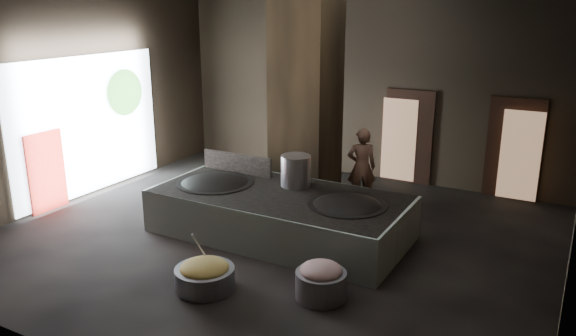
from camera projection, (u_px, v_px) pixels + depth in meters
The scene contains 26 objects.
floor at pixel (274, 238), 10.71m from camera, with size 10.00×9.00×0.10m, color black.
back_wall at pixel (365, 87), 13.88m from camera, with size 10.00×0.10×4.50m, color black.
front_wall at pixel (67, 192), 6.23m from camera, with size 10.00×0.10×4.50m, color black.
left_wall at pixel (75, 98), 12.38m from camera, with size 0.10×9.00×4.50m, color black.
pillar at pixel (306, 102), 11.79m from camera, with size 1.20×1.20×4.50m, color black.
hearth_platform at pixel (280, 214), 10.64m from camera, with size 4.76×2.28×0.83m, color silver.
platform_cap at pixel (280, 194), 10.52m from camera, with size 4.66×2.24×0.03m, color black.
wok_left at pixel (215, 186), 11.17m from camera, with size 1.50×1.50×0.41m, color black.
wok_left_rim at pixel (215, 183), 11.15m from camera, with size 1.53×1.53×0.05m, color black.
wok_right at pixel (347, 209), 9.96m from camera, with size 1.40×1.40×0.39m, color black.
wok_right_rim at pixel (347, 205), 9.94m from camera, with size 1.43×1.43×0.05m, color black.
stock_pot at pixel (296, 171), 10.87m from camera, with size 0.58×0.58×0.62m, color #B3B4BB.
splash_guard at pixel (237, 163), 11.76m from camera, with size 1.66×0.06×0.41m, color black.
cook at pixel (362, 167), 12.12m from camera, with size 0.62×0.40×1.70m, color #885B45.
veg_basin at pixel (205, 278), 8.68m from camera, with size 0.93×0.93×0.34m, color slate.
veg_fill at pixel (204, 268), 8.63m from camera, with size 0.76×0.76×0.23m, color #87994A.
ladle at pixel (202, 250), 8.77m from camera, with size 0.03×0.03×0.73m, color #B3B4BB.
meat_basin at pixel (321, 285), 8.40m from camera, with size 0.77×0.77×0.42m, color slate.
meat_fill at pixel (321, 270), 8.33m from camera, with size 0.64×0.64×0.24m, color #AD6869.
doorway_near at pixel (408, 139), 13.57m from camera, with size 1.18×0.08×2.38m, color black.
doorway_near_glow at pixel (399, 140), 13.66m from camera, with size 0.85×0.04×2.01m, color #8C6647.
doorway_far at pixel (514, 151), 12.47m from camera, with size 1.18×0.08×2.38m, color black.
doorway_far_glow at pixel (520, 156), 12.25m from camera, with size 0.84×0.04×1.99m, color #8C6647.
left_opening at pixel (89, 125), 12.69m from camera, with size 0.04×4.20×3.10m, color white.
pavilion_sliver at pixel (46, 172), 11.78m from camera, with size 0.05×0.90×1.70m, color maroon.
tree_silhouette at pixel (125, 92), 13.40m from camera, with size 0.28×1.10×1.10m, color #194714.
Camera 1 is at (4.99, -8.54, 4.28)m, focal length 35.00 mm.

